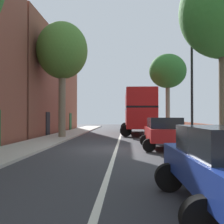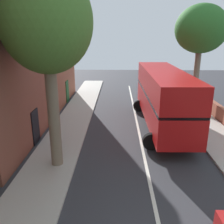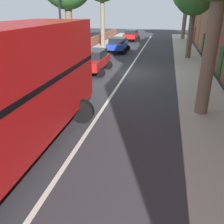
{
  "view_description": "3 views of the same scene",
  "coord_description": "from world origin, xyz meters",
  "px_view_note": "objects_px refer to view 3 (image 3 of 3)",
  "views": [
    {
      "loc": [
        0.56,
        -14.01,
        1.74
      ],
      "look_at": [
        -0.51,
        5.36,
        2.03
      ],
      "focal_mm": 43.19,
      "sensor_mm": 36.0,
      "label": 1
    },
    {
      "loc": [
        -1.48,
        -3.89,
        6.39
      ],
      "look_at": [
        -1.85,
        10.97,
        1.59
      ],
      "focal_mm": 38.5,
      "sensor_mm": 36.0,
      "label": 2
    },
    {
      "loc": [
        -2.75,
        17.57,
        4.47
      ],
      "look_at": [
        -0.96,
        9.49,
        0.88
      ],
      "focal_mm": 38.33,
      "sensor_mm": 36.0,
      "label": 3
    }
  ],
  "objects_px": {
    "parked_car_red_right_1": "(131,35)",
    "parked_car_red_right_2": "(93,60)",
    "lamppost_right": "(60,19)",
    "litter_bin_right": "(81,51)",
    "parked_car_blue_right_0": "(118,44)"
  },
  "relations": [
    {
      "from": "parked_car_red_right_1",
      "to": "litter_bin_right",
      "type": "bearing_deg",
      "value": 79.11
    },
    {
      "from": "parked_car_red_right_1",
      "to": "parked_car_red_right_2",
      "type": "height_order",
      "value": "parked_car_red_right_2"
    },
    {
      "from": "parked_car_blue_right_0",
      "to": "parked_car_red_right_1",
      "type": "relative_size",
      "value": 0.99
    },
    {
      "from": "parked_car_red_right_2",
      "to": "litter_bin_right",
      "type": "xyz_separation_m",
      "value": [
        2.8,
        -5.06,
        -0.26
      ]
    },
    {
      "from": "parked_car_red_right_2",
      "to": "lamppost_right",
      "type": "bearing_deg",
      "value": 36.69
    },
    {
      "from": "parked_car_red_right_2",
      "to": "lamppost_right",
      "type": "distance_m",
      "value": 3.64
    },
    {
      "from": "parked_car_red_right_1",
      "to": "parked_car_red_right_2",
      "type": "distance_m",
      "value": 19.62
    },
    {
      "from": "parked_car_red_right_1",
      "to": "lamppost_right",
      "type": "xyz_separation_m",
      "value": [
        1.8,
        20.96,
        2.9
      ]
    },
    {
      "from": "lamppost_right",
      "to": "litter_bin_right",
      "type": "height_order",
      "value": "lamppost_right"
    },
    {
      "from": "lamppost_right",
      "to": "parked_car_red_right_2",
      "type": "bearing_deg",
      "value": -143.31
    },
    {
      "from": "lamppost_right",
      "to": "litter_bin_right",
      "type": "xyz_separation_m",
      "value": [
        1.0,
        -6.4,
        -3.12
      ]
    },
    {
      "from": "parked_car_red_right_2",
      "to": "litter_bin_right",
      "type": "relative_size",
      "value": 3.7
    },
    {
      "from": "parked_car_red_right_1",
      "to": "lamppost_right",
      "type": "distance_m",
      "value": 21.24
    },
    {
      "from": "litter_bin_right",
      "to": "lamppost_right",
      "type": "bearing_deg",
      "value": 98.88
    },
    {
      "from": "lamppost_right",
      "to": "litter_bin_right",
      "type": "bearing_deg",
      "value": -81.12
    }
  ]
}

